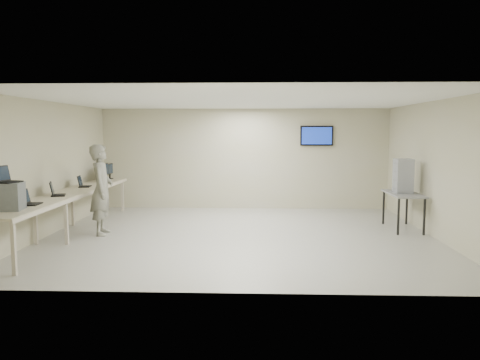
{
  "coord_description": "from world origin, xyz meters",
  "views": [
    {
      "loc": [
        0.37,
        -9.61,
        2.18
      ],
      "look_at": [
        0.0,
        0.2,
        1.15
      ],
      "focal_mm": 35.0,
      "sensor_mm": 36.0,
      "label": 1
    }
  ],
  "objects_px": {
    "equipment_box": "(10,196)",
    "side_table": "(403,196)",
    "soldier": "(102,190)",
    "workbench": "(70,196)"
  },
  "relations": [
    {
      "from": "soldier",
      "to": "side_table",
      "type": "distance_m",
      "value": 6.55
    },
    {
      "from": "workbench",
      "to": "equipment_box",
      "type": "bearing_deg",
      "value": -91.61
    },
    {
      "from": "workbench",
      "to": "side_table",
      "type": "distance_m",
      "value": 7.23
    },
    {
      "from": "equipment_box",
      "to": "soldier",
      "type": "relative_size",
      "value": 0.23
    },
    {
      "from": "soldier",
      "to": "side_table",
      "type": "height_order",
      "value": "soldier"
    },
    {
      "from": "equipment_box",
      "to": "side_table",
      "type": "distance_m",
      "value": 7.86
    },
    {
      "from": "side_table",
      "to": "workbench",
      "type": "bearing_deg",
      "value": -173.89
    },
    {
      "from": "equipment_box",
      "to": "soldier",
      "type": "height_order",
      "value": "soldier"
    },
    {
      "from": "workbench",
      "to": "equipment_box",
      "type": "height_order",
      "value": "equipment_box"
    },
    {
      "from": "equipment_box",
      "to": "side_table",
      "type": "relative_size",
      "value": 0.33
    }
  ]
}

